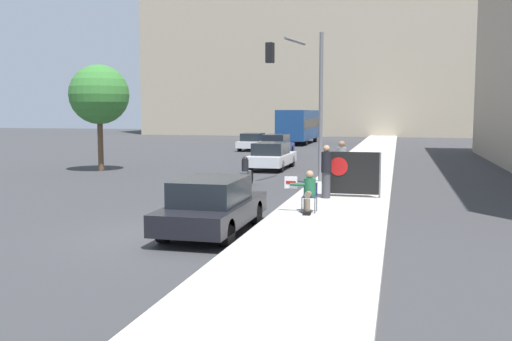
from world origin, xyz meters
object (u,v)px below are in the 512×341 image
pedestrian_behind (341,165)px  city_bus_on_road (299,124)px  protest_banner (351,173)px  motorcycle_on_road (245,174)px  seated_protester (308,190)px  jogger_on_sidewalk (326,171)px  traffic_light_pole (302,83)px  street_tree_near_curb (99,95)px  parked_car_curbside (212,205)px  car_on_road_midblock (276,145)px  car_on_road_distant (253,142)px  car_on_road_nearest (272,156)px

pedestrian_behind → city_bus_on_road: size_ratio=0.18×
protest_banner → motorcycle_on_road: 5.35m
seated_protester → jogger_on_sidewalk: size_ratio=0.68×
traffic_light_pole → street_tree_near_curb: traffic_light_pole is taller
pedestrian_behind → street_tree_near_curb: (-12.87, 5.85, 2.78)m
parked_car_curbside → motorcycle_on_road: bearing=99.8°
jogger_on_sidewalk → street_tree_near_curb: street_tree_near_curb is taller
seated_protester → motorcycle_on_road: size_ratio=0.55×
parked_car_curbside → car_on_road_midblock: 24.86m
car_on_road_distant → motorcycle_on_road: (5.14, -21.27, -0.15)m
car_on_road_distant → city_bus_on_road: 10.81m
traffic_light_pole → protest_banner: bearing=-60.6°
jogger_on_sidewalk → motorcycle_on_road: 5.03m
seated_protester → car_on_road_distant: (-8.69, 27.49, -0.13)m
protest_banner → parked_car_curbside: bearing=-116.8°
car_on_road_distant → car_on_road_midblock: bearing=-60.8°
car_on_road_midblock → seated_protester: bearing=-75.6°
seated_protester → car_on_road_midblock: (-5.66, 22.08, -0.07)m
traffic_light_pole → parked_car_curbside: 10.63m
pedestrian_behind → motorcycle_on_road: size_ratio=0.83×
city_bus_on_road → motorcycle_on_road: city_bus_on_road is taller
car_on_road_midblock → motorcycle_on_road: bearing=-82.4°
car_on_road_midblock → motorcycle_on_road: 16.00m
car_on_road_distant → parked_car_curbside: bearing=-77.5°
protest_banner → motorcycle_on_road: bearing=146.7°
parked_car_curbside → city_bus_on_road: size_ratio=0.43×
car_on_road_midblock → motorcycle_on_road: car_on_road_midblock is taller
car_on_road_nearest → street_tree_near_curb: 9.41m
seated_protester → pedestrian_behind: 4.65m
protest_banner → city_bus_on_road: (-7.77, 34.78, 0.85)m
parked_car_curbside → pedestrian_behind: bearing=70.6°
traffic_light_pole → street_tree_near_curb: bearing=164.9°
seated_protester → jogger_on_sidewalk: 2.88m
traffic_light_pole → seated_protester: bearing=-78.9°
seated_protester → car_on_road_distant: bearing=120.3°
jogger_on_sidewalk → car_on_road_nearest: 11.46m
jogger_on_sidewalk → motorcycle_on_road: bearing=-66.7°
pedestrian_behind → parked_car_curbside: size_ratio=0.42×
pedestrian_behind → car_on_road_nearest: pedestrian_behind is taller
seated_protester → traffic_light_pole: bearing=113.9°
car_on_road_midblock → car_on_road_distant: 6.20m
car_on_road_nearest → car_on_road_distant: bearing=108.2°
protest_banner → seated_protester: bearing=-105.4°
car_on_road_nearest → car_on_road_distant: size_ratio=1.16×
car_on_road_midblock → car_on_road_distant: car_on_road_midblock is taller
street_tree_near_curb → car_on_road_midblock: bearing=59.9°
protest_banner → parked_car_curbside: (-2.94, -5.81, -0.29)m
jogger_on_sidewalk → protest_banner: bearing=-174.2°
seated_protester → street_tree_near_curb: street_tree_near_curb is taller
city_bus_on_road → pedestrian_behind: bearing=-77.6°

